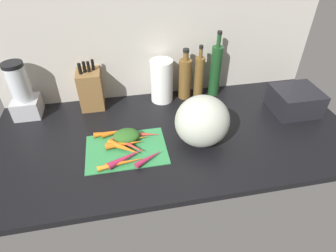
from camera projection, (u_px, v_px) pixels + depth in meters
ground_plane at (174, 134)px, 135.16cm from camera, size 170.00×80.00×3.00cm
wall_back at (160, 41)px, 145.56cm from camera, size 170.00×3.00×60.00cm
cutting_board at (126, 149)px, 124.12cm from camera, size 35.26×24.74×0.80cm
carrot_0 at (124, 148)px, 121.85cm from camera, size 14.28×12.36×3.30cm
carrot_1 at (145, 134)px, 129.71cm from camera, size 14.78×5.29×2.42cm
carrot_2 at (129, 145)px, 123.75cm from camera, size 14.27×14.63×2.89cm
carrot_3 at (127, 157)px, 117.48cm from camera, size 16.75×10.43×2.93cm
carrot_4 at (106, 133)px, 130.28cm from camera, size 11.07×3.35×2.47cm
carrot_5 at (149, 158)px, 117.41cm from camera, size 13.03×9.10×2.57cm
carrot_6 at (134, 138)px, 127.41cm from camera, size 12.51×2.67×2.39cm
carrot_7 at (125, 144)px, 124.08cm from camera, size 16.77×3.48×3.07cm
carrot_8 at (114, 165)px, 114.40cm from camera, size 14.16×4.38×2.31cm
carrot_9 at (115, 132)px, 130.61cm from camera, size 12.75×4.80×2.75cm
carrot_10 at (125, 162)px, 115.71cm from camera, size 16.33×3.68×2.25cm
carrot_greens_pile at (127, 136)px, 126.93cm from camera, size 11.97×9.21×5.06cm
winter_squash at (202, 121)px, 121.65cm from camera, size 24.04×22.03×23.30cm
knife_block at (91, 89)px, 145.79cm from camera, size 11.80×13.35×25.82cm
blender_appliance at (23, 94)px, 137.87cm from camera, size 12.84×12.84×28.89cm
paper_towel_roll at (162, 81)px, 149.77cm from camera, size 11.76×11.76×23.32cm
bottle_0 at (185, 78)px, 152.03cm from camera, size 6.83×6.83×28.30cm
bottle_1 at (199, 77)px, 151.78cm from camera, size 5.23×5.23×30.16cm
bottle_2 at (215, 70)px, 152.91cm from camera, size 6.06×6.06×36.23cm
dish_rack at (295, 100)px, 145.01cm from camera, size 22.62×20.42×12.12cm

